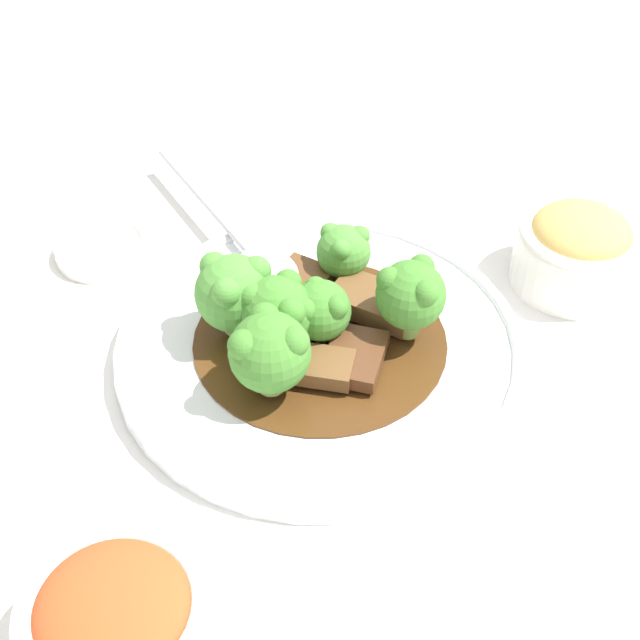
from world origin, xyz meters
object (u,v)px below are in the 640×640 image
beef_strip_2 (355,357)px  broccoli_floret_0 (344,250)px  main_plate (320,346)px  side_bowl_kimchi (116,622)px  side_bowl_appetizer (578,249)px  beef_strip_3 (313,365)px  beef_strip_1 (375,302)px  broccoli_floret_1 (276,311)px  beef_strip_0 (291,292)px  serving_spoon (258,259)px  broccoli_floret_4 (411,294)px  broccoli_floret_5 (270,351)px  broccoli_floret_3 (234,292)px  broccoli_floret_2 (319,313)px  sauce_dish (102,248)px

beef_strip_2 → broccoli_floret_0: broccoli_floret_0 is taller
main_plate → side_bowl_kimchi: side_bowl_kimchi is taller
beef_strip_2 → side_bowl_appetizer: bearing=-108.2°
beef_strip_3 → side_bowl_appetizer: bearing=-110.2°
beef_strip_1 → broccoli_floret_1: 0.08m
beef_strip_0 → side_bowl_kimchi: 0.27m
serving_spoon → broccoli_floret_0: bearing=-151.1°
beef_strip_3 → broccoli_floret_4: bearing=-110.6°
broccoli_floret_0 → serving_spoon: size_ratio=0.19×
beef_strip_3 → side_bowl_appetizer: side_bowl_appetizer is taller
broccoli_floret_5 → side_bowl_kimchi: bearing=106.5°
side_bowl_appetizer → beef_strip_1: bearing=59.0°
beef_strip_1 → broccoli_floret_3: bearing=50.8°
beef_strip_3 → side_bowl_appetizer: size_ratio=0.65×
beef_strip_2 → serving_spoon: size_ratio=0.27×
main_plate → broccoli_floret_3: size_ratio=4.80×
broccoli_floret_0 → broccoli_floret_5: 0.12m
broccoli_floret_3 → side_bowl_kimchi: bearing=118.0°
broccoli_floret_5 → side_bowl_kimchi: broccoli_floret_5 is taller
serving_spoon → side_bowl_appetizer: 0.24m
broccoli_floret_2 → side_bowl_appetizer: 0.21m
broccoli_floret_4 → broccoli_floret_5: 0.11m
beef_strip_3 → broccoli_floret_4: broccoli_floret_4 is taller
beef_strip_1 → broccoli_floret_3: broccoli_floret_3 is taller
side_bowl_appetizer → broccoli_floret_4: bearing=70.0°
beef_strip_2 → broccoli_floret_1: 0.06m
beef_strip_3 → broccoli_floret_2: 0.04m
broccoli_floret_5 → side_bowl_appetizer: size_ratio=0.62×
main_plate → serving_spoon: size_ratio=1.25×
broccoli_floret_5 → side_bowl_appetizer: bearing=-110.5°
main_plate → broccoli_floret_5: bearing=96.2°
main_plate → beef_strip_0: beef_strip_0 is taller
broccoli_floret_2 → side_bowl_appetizer: bearing=-116.7°
beef_strip_0 → broccoli_floret_3: 0.06m
broccoli_floret_0 → side_bowl_kimchi: (-0.09, 0.29, -0.02)m
side_bowl_appetizer → broccoli_floret_3: bearing=55.9°
broccoli_floret_5 → beef_strip_0: bearing=-57.3°
main_plate → beef_strip_0: (0.04, -0.02, 0.01)m
main_plate → side_bowl_kimchi: size_ratio=2.85×
beef_strip_0 → side_bowl_appetizer: bearing=-129.6°
beef_strip_2 → beef_strip_0: bearing=-16.8°
beef_strip_0 → side_bowl_kimchi: bearing=111.8°
beef_strip_3 → sauce_dish: (0.22, -0.01, -0.02)m
side_bowl_kimchi → beef_strip_0: bearing=-68.2°
main_plate → beef_strip_0: 0.05m
broccoli_floret_3 → sauce_dish: broccoli_floret_3 is taller
broccoli_floret_5 → sauce_dish: (0.21, -0.04, -0.05)m
side_bowl_kimchi → sauce_dish: size_ratio=1.35×
main_plate → side_bowl_kimchi: bearing=104.0°
serving_spoon → side_bowl_kimchi: size_ratio=2.27×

